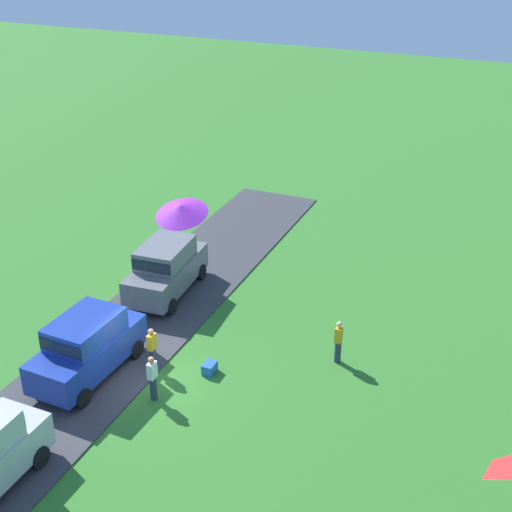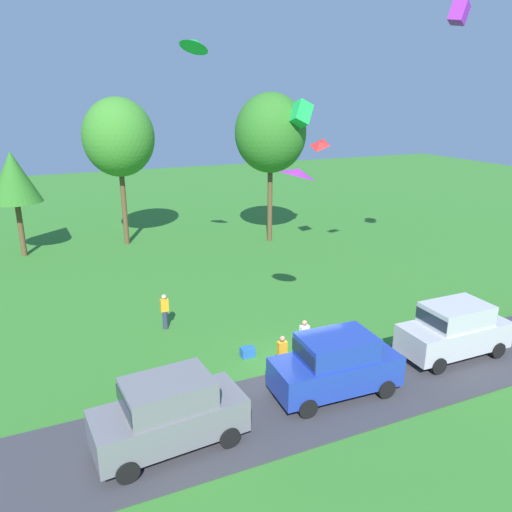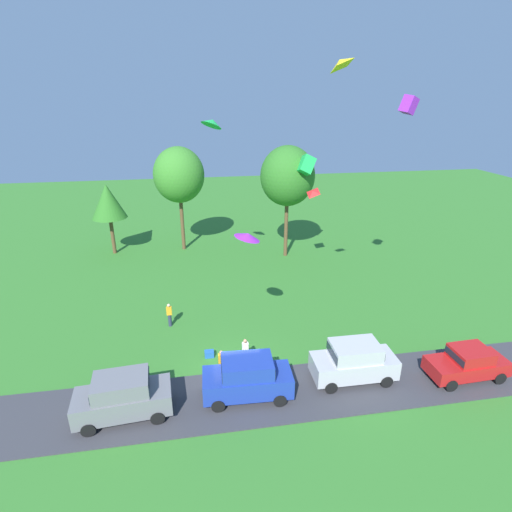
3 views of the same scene
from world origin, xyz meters
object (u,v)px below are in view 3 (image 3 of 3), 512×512
Objects in this scene: person_watching_sky at (245,352)px; kite_box_over_trees at (409,105)px; kite_delta_mid_center at (248,236)px; kite_diamond_low_drifter at (313,192)px; person_beside_suv at (169,315)px; car_suv_far_end at (354,360)px; kite_box_topmost at (306,165)px; tree_left_of_center at (288,176)px; kite_delta_high_left at (212,123)px; tree_lone_near at (108,202)px; car_sedan_mid_row at (468,362)px; car_suv_near_entrance at (247,377)px; kite_diamond_high_right at (339,63)px; car_suv_by_flagpole at (123,395)px; cooler_box at (209,354)px; person_on_lawn at (222,363)px; tree_far_left at (179,175)px.

kite_box_over_trees reaches higher than person_watching_sky.
kite_diamond_low_drifter is (6.71, 9.51, 0.11)m from kite_delta_mid_center.
kite_diamond_low_drifter is (11.67, 6.13, 6.67)m from person_beside_suv.
car_suv_far_end is 18.36m from kite_box_topmost.
tree_left_of_center is 6.85× the size of kite_delta_high_left.
kite_delta_mid_center is (-5.26, 4.04, 6.14)m from car_suv_far_end.
kite_delta_high_left is at bearing 93.85° from person_watching_sky.
tree_lone_near is at bearing 120.77° from kite_delta_mid_center.
kite_box_over_trees is (-1.26, 7.75, 13.22)m from car_sedan_mid_row.
kite_delta_mid_center is (0.72, 4.45, 6.14)m from car_suv_near_entrance.
kite_box_over_trees is at bearing 33.41° from car_suv_near_entrance.
kite_diamond_high_right is at bearing -95.39° from tree_left_of_center.
car_suv_by_flagpole is 6.17m from cooler_box.
kite_box_over_trees is at bearing 23.80° from person_on_lawn.
kite_box_topmost reaches higher than person_on_lawn.
kite_box_over_trees reaches higher than kite_box_topmost.
kite_box_over_trees is at bearing -69.95° from tree_left_of_center.
cooler_box is at bearing -166.47° from kite_delta_mid_center.
kite_delta_mid_center reaches higher than tree_lone_near.
kite_box_topmost reaches higher than car_suv_near_entrance.
cooler_box is at bearing -66.02° from tree_lone_near.
person_beside_suv is 1.71× the size of kite_diamond_low_drifter.
person_beside_suv is 1.74× the size of kite_box_over_trees.
tree_left_of_center is at bearing 105.93° from car_sedan_mid_row.
kite_diamond_high_right reaches higher than person_watching_sky.
kite_box_over_trees is at bearing -36.14° from tree_lone_near.
person_beside_suv is at bearing -142.83° from kite_box_topmost.
car_sedan_mid_row is at bearing -7.85° from car_suv_far_end.
kite_delta_mid_center is 10.96m from kite_delta_high_left.
kite_diamond_low_drifter reaches higher than car_suv_far_end.
car_suv_near_entrance is at bearing -118.00° from kite_diamond_low_drifter.
cooler_box is at bearing 107.16° from person_on_lawn.
car_suv_by_flagpole is 12.16m from car_suv_far_end.
person_beside_suv is 14.03m from kite_delta_high_left.
tree_left_of_center is at bearing 57.00° from car_suv_by_flagpole.
car_sedan_mid_row is 2.96× the size of kite_delta_mid_center.
kite_diamond_low_drifter is at bearing -94.64° from kite_box_topmost.
person_watching_sky is (4.53, -5.05, 0.00)m from person_beside_suv.
person_on_lawn is at bearing -66.63° from tree_lone_near.
kite_delta_high_left reaches higher than car_suv_far_end.
kite_box_topmost is 1.45× the size of kite_diamond_high_right.
car_suv_near_entrance reaches higher than person_on_lawn.
tree_far_left is 10.86m from kite_delta_high_left.
person_watching_sky is 3.05× the size of cooler_box.
kite_diamond_high_right is (-2.48, -13.05, 6.96)m from kite_box_topmost.
car_suv_near_entrance is 25.32m from tree_lone_near.
car_suv_by_flagpole is at bearing -176.37° from car_suv_far_end.
tree_left_of_center is 10.35m from kite_delta_high_left.
person_beside_suv is at bearing 145.71° from kite_delta_mid_center.
kite_box_over_trees is (11.04, 7.28, 12.97)m from car_suv_near_entrance.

